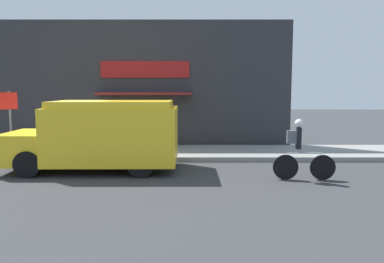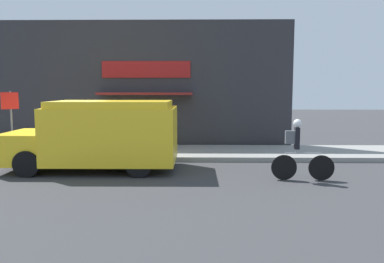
# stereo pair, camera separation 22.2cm
# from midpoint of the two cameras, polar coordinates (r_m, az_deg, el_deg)

# --- Properties ---
(ground_plane) EXTENTS (70.00, 70.00, 0.00)m
(ground_plane) POSITION_cam_midpoint_polar(r_m,az_deg,el_deg) (13.77, -17.65, -4.43)
(ground_plane) COLOR #38383A
(sidewalk) EXTENTS (28.00, 2.98, 0.17)m
(sidewalk) POSITION_cam_midpoint_polar(r_m,az_deg,el_deg) (15.16, -15.88, -3.07)
(sidewalk) COLOR gray
(sidewalk) RESTS_ON ground_plane
(storefront) EXTENTS (17.02, 1.02, 5.44)m
(storefront) POSITION_cam_midpoint_polar(r_m,az_deg,el_deg) (16.70, -14.13, 6.89)
(storefront) COLOR #2D2D33
(storefront) RESTS_ON ground_plane
(school_bus) EXTENTS (5.26, 2.77, 2.17)m
(school_bus) POSITION_cam_midpoint_polar(r_m,az_deg,el_deg) (11.99, -13.17, -0.47)
(school_bus) COLOR yellow
(school_bus) RESTS_ON ground_plane
(cyclist) EXTENTS (1.74, 0.23, 1.71)m
(cyclist) POSITION_cam_midpoint_polar(r_m,az_deg,el_deg) (10.81, 16.54, -2.83)
(cyclist) COLOR black
(cyclist) RESTS_ON ground_plane
(stop_sign_post) EXTENTS (0.45, 0.45, 2.30)m
(stop_sign_post) POSITION_cam_midpoint_polar(r_m,az_deg,el_deg) (14.86, -25.52, 2.68)
(stop_sign_post) COLOR slate
(stop_sign_post) RESTS_ON sidewalk
(trash_bin) EXTENTS (0.64, 0.64, 0.84)m
(trash_bin) POSITION_cam_midpoint_polar(r_m,az_deg,el_deg) (14.65, -7.04, -1.20)
(trash_bin) COLOR #2D5138
(trash_bin) RESTS_ON sidewalk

